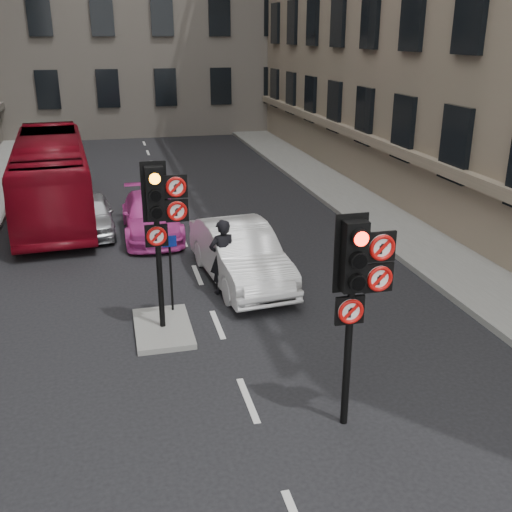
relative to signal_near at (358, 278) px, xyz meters
name	(u,v)px	position (x,y,z in m)	size (l,w,h in m)	color
ground	(279,477)	(-1.49, -0.99, -2.58)	(120.00, 120.00, 0.00)	black
pavement_right	(382,213)	(5.71, 11.01, -2.50)	(3.00, 50.00, 0.16)	gray
centre_island	(163,328)	(-2.69, 4.01, -2.52)	(1.20, 2.00, 0.12)	gray
signal_near	(358,278)	(0.00, 0.00, 0.00)	(0.91, 0.40, 3.58)	black
signal_far	(160,211)	(-2.60, 4.00, 0.12)	(0.91, 0.40, 3.58)	black
car_silver	(90,214)	(-4.27, 11.46, -1.97)	(1.44, 3.57, 1.22)	#B1B4B9
car_white	(240,254)	(-0.45, 6.34, -1.83)	(1.60, 4.58, 1.51)	silver
car_pink	(151,215)	(-2.38, 10.78, -1.95)	(1.78, 4.37, 1.27)	#D03DA0
bus_red	(52,176)	(-5.54, 13.95, -1.19)	(2.33, 9.98, 2.78)	maroon
motorcycle	(232,239)	(-0.29, 8.15, -2.03)	(0.52, 1.83, 1.10)	black
motorcyclist	(222,257)	(-1.03, 5.71, -1.64)	(0.69, 0.45, 1.89)	black
info_sign	(170,263)	(-2.39, 4.74, -1.30)	(0.31, 0.09, 1.80)	black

